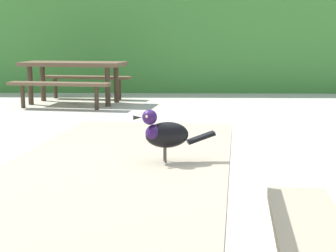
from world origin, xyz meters
The scene contains 4 objects.
hedge_wall centered at (0.00, 9.56, 1.06)m, with size 28.00×1.72×2.12m, color #428438.
picnic_table_foreground centered at (-0.25, -0.26, 0.56)m, with size 1.86×1.89×0.74m.
bird_grackle centered at (-0.09, -0.18, 0.84)m, with size 0.29×0.10×0.18m.
picnic_table_mid_right centered at (-1.91, 6.99, 0.56)m, with size 1.94×1.92×0.74m.
Camera 1 is at (-0.04, -1.87, 1.17)m, focal length 53.59 mm.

